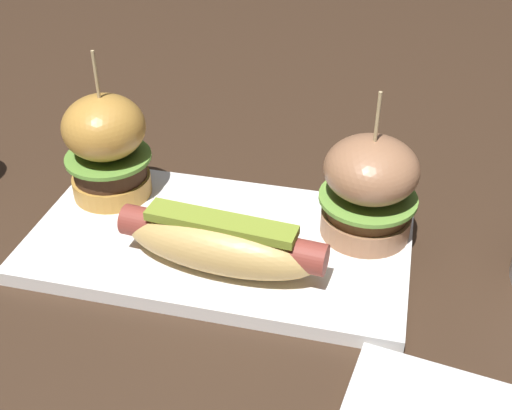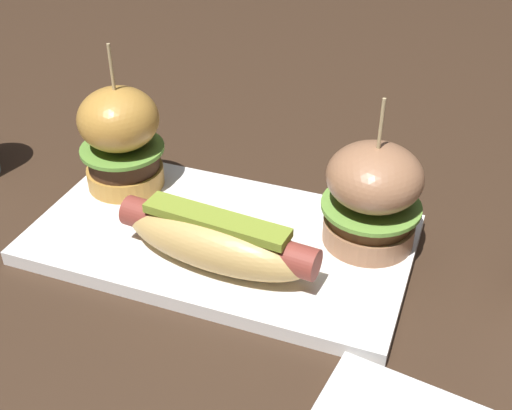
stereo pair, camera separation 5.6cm
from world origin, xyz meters
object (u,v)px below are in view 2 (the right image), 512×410
Objects in this scene: hot_dog at (217,239)px; slider_right at (372,195)px; slider_left at (121,138)px; platter_main at (221,239)px.

slider_right is at bearing 34.29° from hot_dog.
hot_dog is at bearing -31.30° from slider_left.
hot_dog is 0.14m from slider_right.
slider_right reaches higher than hot_dog.
platter_main is 2.46× the size of slider_right.
slider_left is at bearing 160.56° from platter_main.
slider_right reaches higher than platter_main.
slider_left is at bearing 178.58° from slider_right.
slider_right is (0.13, 0.04, 0.06)m from platter_main.
hot_dog is 1.30× the size of slider_right.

